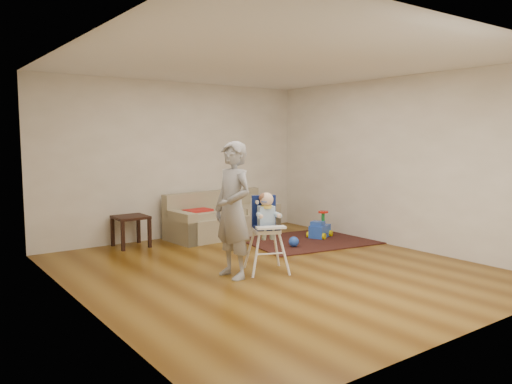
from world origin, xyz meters
TOP-DOWN VIEW (x-y plane):
  - ground at (0.00, 0.00)m, footprint 5.50×5.50m
  - room_envelope at (0.00, 0.53)m, footprint 5.04×5.52m
  - sofa at (0.67, 2.30)m, footprint 2.08×0.98m
  - side_table at (-1.00, 2.43)m, footprint 0.50×0.50m
  - area_rug at (1.61, 1.08)m, footprint 2.28×1.84m
  - ride_on_toy at (1.94, 1.17)m, footprint 0.49×0.43m
  - toy_ball at (1.06, 0.83)m, footprint 0.16×0.16m
  - high_chair at (-0.15, -0.04)m, footprint 0.63×0.63m
  - adult at (-0.64, 0.01)m, footprint 0.44×0.64m

SIDE VIEW (x-z plane):
  - ground at x=0.00m, z-range 0.00..0.00m
  - area_rug at x=1.61m, z-range 0.00..0.02m
  - toy_ball at x=1.06m, z-range 0.02..0.18m
  - ride_on_toy at x=1.94m, z-range 0.02..0.46m
  - side_table at x=-1.00m, z-range 0.00..0.50m
  - sofa at x=0.67m, z-range 0.00..0.78m
  - high_chair at x=-0.15m, z-range -0.02..1.03m
  - adult at x=-0.64m, z-range 0.00..1.70m
  - room_envelope at x=0.00m, z-range 0.52..3.24m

